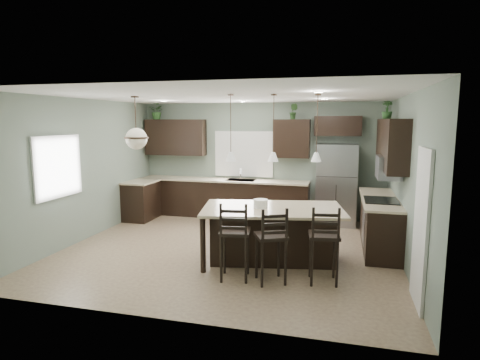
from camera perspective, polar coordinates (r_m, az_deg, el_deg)
name	(u,v)px	position (r m, az deg, el deg)	size (l,w,h in m)	color
ground	(229,249)	(7.57, -1.51, -9.81)	(6.00, 6.00, 0.00)	#9E8466
pantry_door	(421,228)	(5.62, 24.33, -6.24)	(0.04, 0.82, 2.04)	white
window_back	(244,154)	(9.97, 0.56, 3.73)	(1.35, 0.02, 1.00)	white
window_left	(57,167)	(7.91, -24.55, 1.73)	(0.02, 1.10, 1.00)	white
left_return_cabs	(141,201)	(9.98, -13.86, -2.89)	(0.60, 0.90, 0.90)	black
left_return_countertop	(141,182)	(9.89, -13.85, -0.23)	(0.66, 0.96, 0.04)	beige
back_lower_cabs	(223,199)	(9.96, -2.36, -2.67)	(4.20, 0.60, 0.90)	black
back_countertop	(223,180)	(9.86, -2.41, -0.01)	(4.20, 0.66, 0.04)	beige
sink_inset	(241,180)	(9.74, 0.12, -0.02)	(0.70, 0.45, 0.01)	gray
faucet	(241,174)	(9.69, 0.08, 0.80)	(0.02, 0.02, 0.28)	silver
back_upper_left	(176,137)	(10.36, -9.15, 6.02)	(1.55, 0.34, 0.90)	black
back_upper_right	(292,139)	(9.57, 7.36, 5.86)	(0.85, 0.34, 0.90)	black
fridge_header	(338,126)	(9.49, 13.75, 7.48)	(1.05, 0.34, 0.45)	black
right_lower_cabs	(379,223)	(8.05, 19.22, -5.84)	(0.60, 2.35, 0.90)	black
right_countertop	(380,199)	(7.95, 19.24, -2.55)	(0.66, 2.35, 0.04)	beige
cooktop	(381,200)	(7.68, 19.42, -2.74)	(0.58, 0.75, 0.02)	black
wall_oven_front	(363,226)	(7.76, 17.13, -6.26)	(0.01, 0.72, 0.60)	gray
right_upper_cabs	(391,144)	(7.84, 20.70, 4.83)	(0.34, 2.35, 0.90)	black
microwave	(389,167)	(7.60, 20.39, 1.71)	(0.40, 0.75, 0.40)	gray
refrigerator	(336,184)	(9.42, 13.56, -0.62)	(0.90, 0.74, 1.85)	#9B9CA4
kitchen_island	(272,234)	(6.86, 4.61, -7.73)	(2.32, 1.32, 0.92)	black
serving_dish	(261,204)	(6.73, 2.96, -3.36)	(0.24, 0.24, 0.14)	white
bar_stool_left	(235,240)	(6.05, -0.74, -8.57)	(0.44, 0.44, 1.20)	black
bar_stool_center	(271,244)	(5.95, 4.41, -9.13)	(0.43, 0.43, 1.15)	black
bar_stool_right	(324,244)	(6.05, 11.83, -8.90)	(0.43, 0.43, 1.17)	black
pendant_left	(231,128)	(6.62, -1.33, 7.40)	(0.17, 0.17, 1.10)	white
pendant_center	(274,128)	(6.59, 4.79, 7.37)	(0.17, 0.17, 1.10)	white
pendant_right	(317,128)	(6.64, 10.90, 7.25)	(0.17, 0.17, 1.10)	silver
chandelier	(136,123)	(7.39, -14.61, 7.85)	(0.42, 0.42, 0.94)	beige
plant_back_left	(157,111)	(10.52, -11.71, 9.58)	(0.38, 0.33, 0.42)	#2C5826
plant_back_right	(294,111)	(9.53, 7.63, 9.64)	(0.20, 0.16, 0.36)	#2A4D22
plant_right_wall	(387,110)	(8.56, 20.19, 9.35)	(0.20, 0.20, 0.36)	#264D21
room_shell	(229,158)	(7.22, -1.56, 3.10)	(6.00, 6.00, 6.00)	slate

